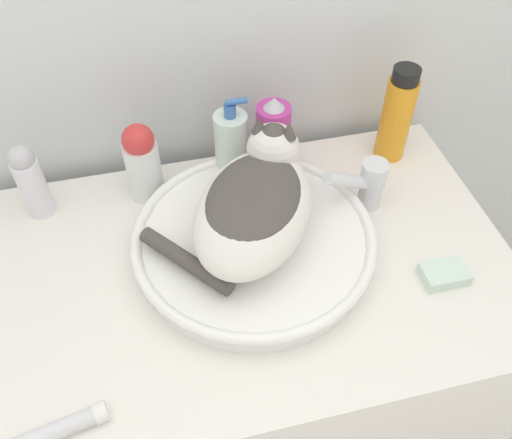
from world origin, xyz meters
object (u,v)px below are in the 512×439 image
object	(u,v)px
lotion_bottle_white	(143,162)
soap_bar	(444,274)
cat	(255,201)
deodorant_stick	(31,181)
cream_tube	(53,432)
spray_bottle_trigger	(273,140)
shampoo_bottle_tall	(397,115)
faucet	(367,183)
soap_pump_bottle	(232,148)

from	to	relation	value
lotion_bottle_white	soap_bar	bearing A→B (deg)	-34.84
cat	lotion_bottle_white	size ratio (longest dim) A/B	2.10
deodorant_stick	cream_tube	xyz separation A→B (m)	(0.03, -0.46, -0.07)
cream_tube	soap_bar	size ratio (longest dim) A/B	2.05
cat	deodorant_stick	size ratio (longest dim) A/B	2.22
cat	spray_bottle_trigger	size ratio (longest dim) A/B	1.89
shampoo_bottle_tall	cream_tube	size ratio (longest dim) A/B	1.30
faucet	soap_bar	distance (m)	0.22
shampoo_bottle_tall	cream_tube	bearing A→B (deg)	-146.78
shampoo_bottle_tall	lotion_bottle_white	world-z (taller)	shampoo_bottle_tall
faucet	cat	bearing A→B (deg)	-2.29
soap_bar	lotion_bottle_white	bearing A→B (deg)	145.16
spray_bottle_trigger	cream_tube	bearing A→B (deg)	-133.75
deodorant_stick	spray_bottle_trigger	bearing A→B (deg)	0.00
lotion_bottle_white	deodorant_stick	bearing A→B (deg)	180.00
cat	cream_tube	bearing A→B (deg)	157.56
shampoo_bottle_tall	soap_bar	distance (m)	0.35
shampoo_bottle_tall	soap_bar	xyz separation A→B (m)	(-0.04, -0.33, -0.09)
cat	faucet	bearing A→B (deg)	-47.02
cat	lotion_bottle_white	distance (m)	0.26
deodorant_stick	cream_tube	distance (m)	0.46
deodorant_stick	shampoo_bottle_tall	bearing A→B (deg)	0.00
cat	soap_bar	distance (m)	0.36
faucet	soap_pump_bottle	distance (m)	0.27
spray_bottle_trigger	cream_tube	distance (m)	0.64
spray_bottle_trigger	cream_tube	world-z (taller)	spray_bottle_trigger
spray_bottle_trigger	cream_tube	size ratio (longest dim) A/B	1.15
faucet	deodorant_stick	bearing A→B (deg)	-27.40
soap_pump_bottle	deodorant_stick	size ratio (longest dim) A/B	1.24
soap_pump_bottle	shampoo_bottle_tall	xyz separation A→B (m)	(0.35, 0.00, 0.02)
lotion_bottle_white	spray_bottle_trigger	bearing A→B (deg)	0.00
soap_pump_bottle	deodorant_stick	xyz separation A→B (m)	(-0.38, 0.00, -0.00)
spray_bottle_trigger	lotion_bottle_white	bearing A→B (deg)	180.00
shampoo_bottle_tall	lotion_bottle_white	size ratio (longest dim) A/B	1.25
cream_tube	shampoo_bottle_tall	bearing A→B (deg)	33.22
cat	spray_bottle_trigger	distance (m)	0.21
deodorant_stick	soap_bar	size ratio (longest dim) A/B	2.01
cat	soap_bar	size ratio (longest dim) A/B	4.46
deodorant_stick	soap_bar	bearing A→B (deg)	-25.94
shampoo_bottle_tall	spray_bottle_trigger	bearing A→B (deg)	180.00
cat	spray_bottle_trigger	xyz separation A→B (m)	(0.08, 0.19, -0.03)
cream_tube	cat	bearing A→B (deg)	37.10
soap_bar	faucet	bearing A→B (deg)	110.58
cat	soap_bar	world-z (taller)	cat
lotion_bottle_white	spray_bottle_trigger	size ratio (longest dim) A/B	0.90
deodorant_stick	soap_pump_bottle	bearing A→B (deg)	0.00
faucet	soap_pump_bottle	size ratio (longest dim) A/B	0.71
soap_pump_bottle	cream_tube	size ratio (longest dim) A/B	1.22
faucet	cream_tube	bearing A→B (deg)	13.86
cat	cream_tube	world-z (taller)	cat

